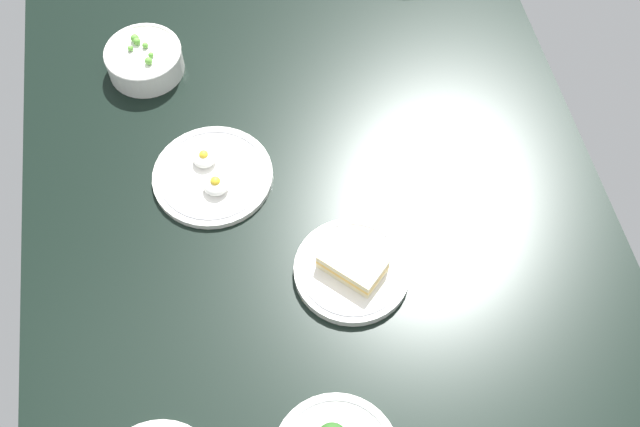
# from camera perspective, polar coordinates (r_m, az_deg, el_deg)

# --- Properties ---
(dining_table) EXTENTS (1.51, 0.98, 0.04)m
(dining_table) POSITION_cam_1_polar(r_m,az_deg,el_deg) (1.32, 0.00, -0.90)
(dining_table) COLOR black
(dining_table) RESTS_ON ground
(bowl_peas) EXTENTS (0.14, 0.14, 0.06)m
(bowl_peas) POSITION_cam_1_polar(r_m,az_deg,el_deg) (1.51, -12.77, 10.97)
(bowl_peas) COLOR white
(bowl_peas) RESTS_ON dining_table
(plate_eggs) EXTENTS (0.21, 0.21, 0.04)m
(plate_eggs) POSITION_cam_1_polar(r_m,az_deg,el_deg) (1.35, -7.90, 2.81)
(plate_eggs) COLOR white
(plate_eggs) RESTS_ON dining_table
(plate_sandwich) EXTENTS (0.19, 0.19, 0.05)m
(plate_sandwich) POSITION_cam_1_polar(r_m,az_deg,el_deg) (1.24, 2.38, -4.08)
(plate_sandwich) COLOR white
(plate_sandwich) RESTS_ON dining_table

